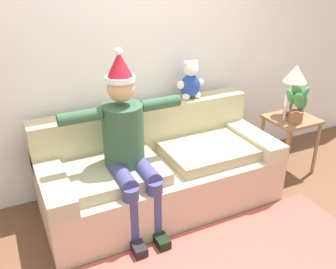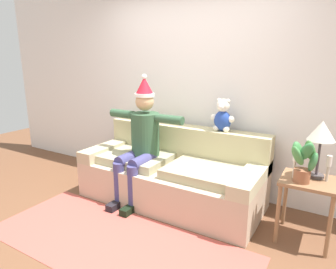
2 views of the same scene
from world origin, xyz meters
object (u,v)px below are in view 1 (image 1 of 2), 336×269
Objects in this scene: couch at (158,169)px; candle_short at (302,101)px; candle_tall at (286,105)px; side_table at (291,128)px; teddy_bear at (191,81)px; potted_plant at (298,103)px; table_lamp at (295,76)px; person_seated at (128,142)px.

couch reaches higher than candle_short.
couch is 1.68m from candle_short.
side_table is at bearing 8.43° from candle_tall.
teddy_bear is 0.95× the size of potted_plant.
candle_short is (1.14, -0.35, -0.26)m from teddy_bear.
side_table is at bearing 59.22° from potted_plant.
potted_plant is (1.43, -0.19, 0.49)m from couch.
couch reaches higher than side_table.
teddy_bear is 0.71× the size of table_lamp.
table_lamp is (0.04, 0.09, 0.53)m from side_table.
potted_plant is (1.78, -0.02, 0.05)m from person_seated.
potted_plant reaches higher than candle_short.
potted_plant reaches higher than candle_tall.
table_lamp is at bearing -0.47° from couch.
candle_short is (0.19, 0.13, -0.04)m from potted_plant.
table_lamp is 0.33m from candle_tall.
candle_short is at bearing 16.52° from side_table.
candle_tall is (-0.18, -0.11, -0.25)m from table_lamp.
table_lamp is 0.30m from potted_plant.
side_table is at bearing -21.44° from teddy_bear.
teddy_bear is 1.20m from side_table.
potted_plant is (-0.10, -0.18, -0.22)m from table_lamp.
side_table is (1.84, 0.07, -0.26)m from person_seated.
teddy_bear is 1.59× the size of candle_short.
teddy_bear is at bearing 29.06° from person_seated.
couch is at bearing 172.34° from potted_plant.
couch is 5.60× the size of teddy_bear.
candle_tall reaches higher than side_table.
side_table is 2.55× the size of candle_short.
candle_tall is 0.28m from candle_short.
couch is 0.91m from teddy_bear.
person_seated reaches higher than table_lamp.
person_seated is at bearing -150.94° from teddy_bear.
potted_plant is 1.53× the size of candle_tall.
potted_plant is at bearing -0.71° from person_seated.
candle_short is (1.62, -0.06, 0.44)m from couch.
teddy_bear reaches higher than potted_plant.
side_table is at bearing -163.48° from candle_short.
table_lamp is at bearing 152.04° from candle_short.
potted_plant reaches higher than side_table.
person_seated is at bearing 179.29° from potted_plant.
potted_plant is at bearing -7.66° from couch.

